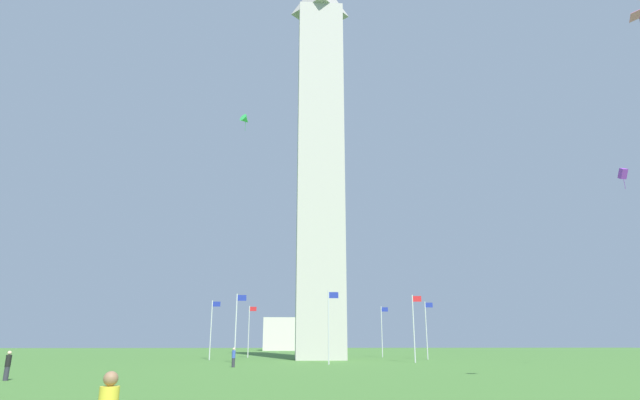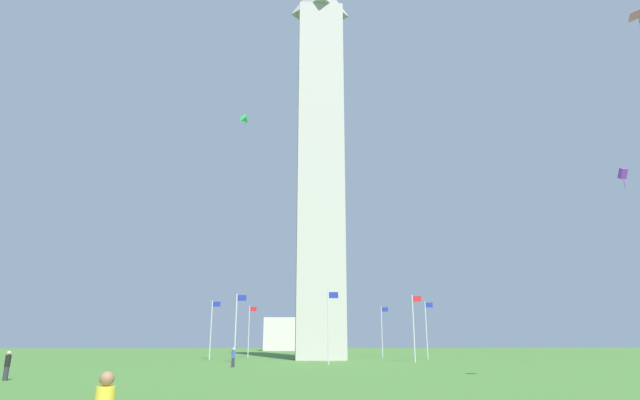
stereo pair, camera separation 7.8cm
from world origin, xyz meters
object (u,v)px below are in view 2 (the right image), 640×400
Objects in this scene: flagpole_n at (427,327)px; kite_purple_box at (623,174)px; distant_building at (300,334)px; kite_green_delta at (245,120)px; flagpole_nw at (414,325)px; person_black_shirt at (7,366)px; flagpole_sw at (236,324)px; kite_pink_diamond at (638,15)px; obelisk_monument at (320,148)px; flagpole_se at (249,329)px; flagpole_s at (212,327)px; flagpole_e at (315,329)px; person_blue_shirt at (233,357)px; flagpole_ne at (382,329)px; flagpole_w at (329,323)px.

kite_purple_box is (12.57, -25.28, 13.27)m from flagpole_n.
kite_green_delta is at bearing -95.78° from distant_building.
person_black_shirt is (-31.19, -25.06, -3.25)m from flagpole_nw.
flagpole_n is 1.00× the size of flagpole_nw.
kite_pink_diamond is at bearing -56.96° from flagpole_sw.
kite_green_delta reaches higher than kite_purple_box.
obelisk_monument is 28.74m from flagpole_se.
kite_purple_box is at bearing -22.61° from flagpole_sw.
flagpole_s is at bearing 107.69° from kite_green_delta.
obelisk_monument is at bearing -89.38° from distant_building.
flagpole_sw is 3.69× the size of kite_green_delta.
flagpole_e is 4.33× the size of person_black_shirt.
flagpole_nw is 3.65× the size of kite_purple_box.
distant_building is at bearing 105.88° from kite_purple_box.
flagpole_nw reaches higher than person_blue_shirt.
flagpole_nw is 21.66m from person_blue_shirt.
flagpole_nw is at bearing -45.00° from flagpole_se.
flagpole_sw is at bearing -134.82° from obelisk_monument.
flagpole_se is at bearing 180.00° from flagpole_ne.
flagpole_se is 46.53m from person_black_shirt.
flagpole_n and flagpole_s have the same top height.
person_black_shirt is at bearing -141.23° from flagpole_nw.
flagpole_sw is 41.91m from kite_purple_box.
kite_purple_box is (26.70, -11.14, 13.27)m from flagpole_w.
flagpole_ne is 1.00× the size of flagpole_w.
flagpole_se is at bearing -157.50° from flagpole_e.
flagpole_sw is at bearing -96.40° from distant_building.
flagpole_n is at bearing -67.50° from flagpole_ne.
obelisk_monument is at bearing -90.26° from flagpole_e.
flagpole_e is 1.00× the size of flagpole_nw.
person_blue_shirt is 0.09× the size of distant_building.
flagpole_nw is (-4.14, -9.99, 0.00)m from flagpole_n.
kite_green_delta is (-23.68, -14.39, 22.65)m from flagpole_n.
flagpole_nw is at bearing 22.50° from flagpole_w.
person_blue_shirt is at bearing -153.82° from flagpole_nw.
flagpole_s and flagpole_w have the same top height.
flagpole_s is (-28.27, 0.00, 0.00)m from flagpole_n.
flagpole_nw is (10.06, -9.99, -25.05)m from obelisk_monument.
kite_pink_diamond is (13.74, -60.62, 14.64)m from flagpole_e.
obelisk_monument is 7.83× the size of flagpole_sw.
obelisk_monument is 49.76m from person_black_shirt.
flagpole_nw is at bearing -0.00° from flagpole_sw.
kite_pink_diamond is (23.73, -36.49, 14.64)m from flagpole_sw.
flagpole_ne is at bearing -4.42° from person_black_shirt.
obelisk_monument reaches higher than kite_pink_diamond.
kite_pink_diamond is at bearing -77.23° from flagpole_e.
flagpole_sw is at bearing -157.50° from flagpole_n.
kite_pink_diamond is (23.73, -56.48, 14.64)m from flagpole_se.
flagpole_s is 4.33× the size of person_black_shirt.
flagpole_nw is 39.49m from kite_pink_diamond.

